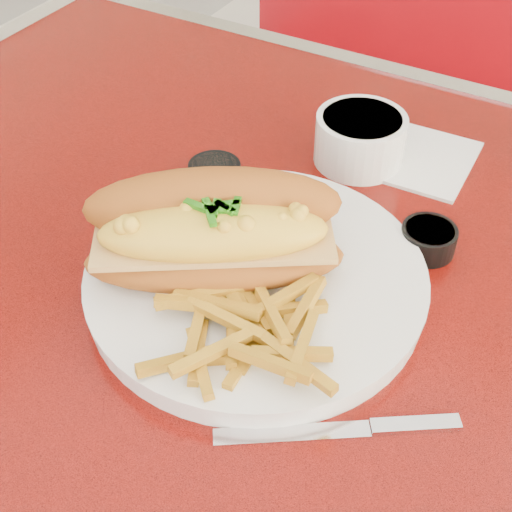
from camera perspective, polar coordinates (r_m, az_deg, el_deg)
The scene contains 11 objects.
diner_table at distance 0.77m, azimuth 4.07°, elevation -10.36°, with size 1.23×0.83×0.77m.
booth_bench_far at distance 1.56m, azimuth 16.98°, elevation 3.77°, with size 1.20×0.51×0.90m.
dinner_plate at distance 0.63m, azimuth 0.00°, elevation -1.89°, with size 0.39×0.39×0.02m.
mac_hoagie at distance 0.60m, azimuth -3.41°, elevation 1.92°, with size 0.24×0.21×0.10m.
fries_pile at distance 0.56m, azimuth -0.81°, elevation -5.36°, with size 0.12×0.11×0.03m, color gold, non-canonical shape.
fork at distance 0.62m, azimuth 6.76°, elevation -1.96°, with size 0.05×0.15×0.00m.
gravy_ramekin at distance 0.78m, azimuth 8.34°, elevation 9.35°, with size 0.12×0.12×0.05m.
sauce_cup_left at distance 0.74m, azimuth -3.33°, elevation 6.54°, with size 0.07×0.07×0.03m.
sauce_cup_right at distance 0.68m, azimuth 13.62°, elevation 1.35°, with size 0.05×0.05×0.03m.
knife at distance 0.55m, azimuth 8.24°, elevation -13.53°, with size 0.16×0.11×0.01m.
paper_napkin at distance 0.81m, azimuth 12.61°, elevation 7.73°, with size 0.12×0.12×0.00m, color white.
Camera 1 is at (0.18, -0.43, 1.22)m, focal length 50.00 mm.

